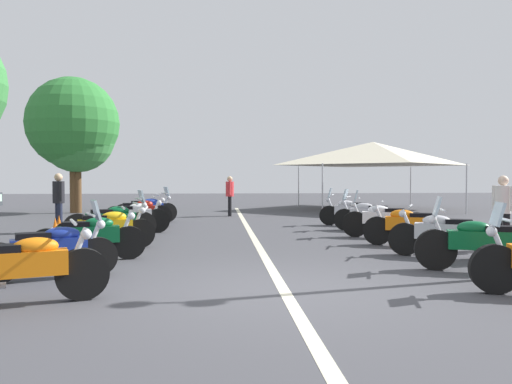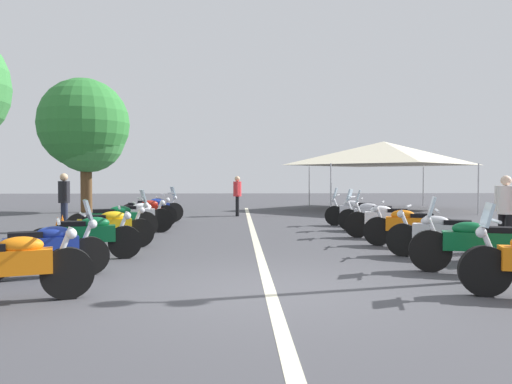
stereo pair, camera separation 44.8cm
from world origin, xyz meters
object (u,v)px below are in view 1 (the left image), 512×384
object	(u,v)px
motorcycle_left_row_6	(139,212)
bystander_0	(503,207)
motorcycle_right_row_5	(369,215)
bystander_1	(59,198)
motorcycle_left_row_2	(90,237)
motorcycle_right_row_6	(351,211)
event_tent	(373,154)
traffic_cone_2	(59,228)
motorcycle_right_row_1	(483,243)
motorcycle_left_row_4	(112,221)
motorcycle_left_row_7	(147,209)
roadside_tree_0	(77,136)
motorcycle_left_row_3	(106,228)
bystander_3	(230,193)
motorcycle_right_row_3	(409,226)
traffic_cone_0	(55,231)
motorcycle_left_row_1	(52,249)
motorcycle_left_row_0	(21,268)
motorcycle_left_row_5	(132,217)
motorcycle_right_row_2	(445,234)
motorcycle_right_row_4	(384,219)

from	to	relation	value
motorcycle_left_row_6	bystander_0	world-z (taller)	bystander_0
motorcycle_right_row_5	bystander_1	world-z (taller)	bystander_1
motorcycle_left_row_2	motorcycle_right_row_5	xyz separation A→B (m)	(4.62, -6.65, 0.01)
motorcycle_right_row_6	event_tent	size ratio (longest dim) A/B	0.29
traffic_cone_2	motorcycle_right_row_1	bearing A→B (deg)	-120.31
motorcycle_left_row_4	motorcycle_right_row_1	distance (m)	8.29
motorcycle_left_row_7	roadside_tree_0	size ratio (longest dim) A/B	0.41
motorcycle_left_row_3	bystander_3	bearing A→B (deg)	54.48
motorcycle_right_row_3	traffic_cone_0	size ratio (longest dim) A/B	3.27
traffic_cone_2	motorcycle_left_row_4	bearing A→B (deg)	-97.82
motorcycle_right_row_6	bystander_3	world-z (taller)	bystander_3
motorcycle_right_row_5	event_tent	distance (m)	9.96
motorcycle_left_row_1	motorcycle_left_row_6	xyz separation A→B (m)	(7.75, -0.09, 0.01)
bystander_3	motorcycle_left_row_2	bearing A→B (deg)	75.54
motorcycle_left_row_4	traffic_cone_2	world-z (taller)	motorcycle_left_row_4
bystander_0	roadside_tree_0	bearing A→B (deg)	113.83
motorcycle_left_row_0	motorcycle_left_row_5	world-z (taller)	motorcycle_left_row_5
motorcycle_left_row_4	event_tent	size ratio (longest dim) A/B	0.31
motorcycle_left_row_1	roadside_tree_0	size ratio (longest dim) A/B	0.39
traffic_cone_2	bystander_1	size ratio (longest dim) A/B	0.37
motorcycle_left_row_0	motorcycle_left_row_5	distance (m)	7.69
motorcycle_right_row_1	traffic_cone_0	bearing A→B (deg)	-8.81
event_tent	motorcycle_right_row_2	bearing A→B (deg)	168.10
motorcycle_right_row_4	bystander_3	world-z (taller)	bystander_3
bystander_0	motorcycle_right_row_1	bearing A→B (deg)	-147.63
motorcycle_right_row_2	traffic_cone_0	xyz separation A→B (m)	(2.54, 8.11, -0.17)
motorcycle_left_row_5	traffic_cone_2	xyz separation A→B (m)	(-1.25, 1.57, -0.17)
motorcycle_right_row_2	motorcycle_right_row_3	bearing A→B (deg)	-61.32
motorcycle_left_row_4	motorcycle_right_row_4	size ratio (longest dim) A/B	0.99
motorcycle_left_row_1	motorcycle_right_row_3	bearing A→B (deg)	1.63
motorcycle_right_row_4	traffic_cone_2	world-z (taller)	motorcycle_right_row_4
motorcycle_left_row_7	bystander_3	bearing A→B (deg)	19.34
motorcycle_left_row_1	motorcycle_right_row_2	distance (m)	7.04
motorcycle_left_row_3	bystander_3	distance (m)	9.33
motorcycle_left_row_1	motorcycle_right_row_5	world-z (taller)	motorcycle_right_row_5
motorcycle_left_row_0	motorcycle_left_row_7	xyz separation A→B (m)	(10.89, 0.05, 0.01)
motorcycle_right_row_5	traffic_cone_0	xyz separation A→B (m)	(-2.15, 8.05, -0.17)
motorcycle_left_row_1	bystander_1	xyz separation A→B (m)	(6.59, 1.93, 0.51)
motorcycle_right_row_2	motorcycle_left_row_7	bearing A→B (deg)	-23.11
roadside_tree_0	motorcycle_left_row_2	bearing A→B (deg)	-163.82
motorcycle_left_row_7	motorcycle_right_row_4	bearing A→B (deg)	-58.84
motorcycle_left_row_7	roadside_tree_0	bearing A→B (deg)	102.21
motorcycle_left_row_1	motorcycle_right_row_4	bearing A→B (deg)	11.54
bystander_0	bystander_1	distance (m)	11.24
motorcycle_right_row_6	motorcycle_left_row_4	bearing A→B (deg)	43.47
motorcycle_left_row_3	motorcycle_right_row_6	distance (m)	8.09
motorcycle_left_row_1	motorcycle_left_row_2	size ratio (longest dim) A/B	0.94
motorcycle_right_row_4	motorcycle_right_row_2	bearing A→B (deg)	109.07
motorcycle_right_row_1	motorcycle_left_row_5	bearing A→B (deg)	-24.61
motorcycle_left_row_5	bystander_0	world-z (taller)	bystander_0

